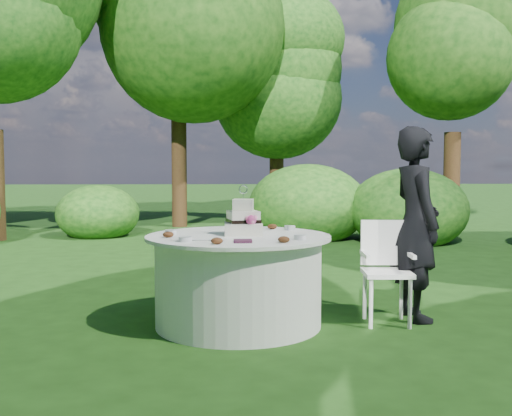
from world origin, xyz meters
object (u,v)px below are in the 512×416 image
(table, at_px, (238,280))
(chair, at_px, (385,263))
(napkins, at_px, (243,241))
(cake, at_px, (243,221))
(guest, at_px, (416,224))

(table, bearing_deg, chair, 2.56)
(napkins, distance_m, chair, 1.38)
(table, height_order, chair, chair)
(chair, bearing_deg, table, -177.44)
(napkins, xyz_separation_m, cake, (0.02, 0.51, 0.10))
(guest, distance_m, chair, 0.45)
(table, distance_m, chair, 1.28)
(chair, bearing_deg, guest, 16.37)
(cake, xyz_separation_m, chair, (1.23, 0.01, -0.37))
(cake, bearing_deg, table, -135.11)
(guest, xyz_separation_m, chair, (-0.29, -0.09, -0.33))
(cake, bearing_deg, napkins, -91.95)
(chair, bearing_deg, cake, -179.44)
(guest, bearing_deg, cake, 86.89)
(table, bearing_deg, cake, 44.89)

